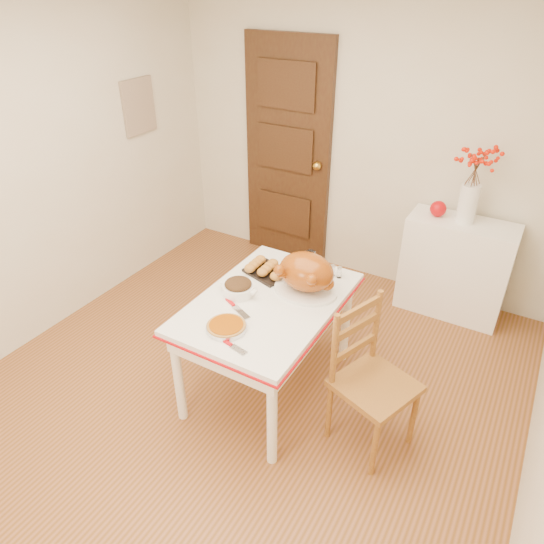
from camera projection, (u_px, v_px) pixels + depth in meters
The scene contains 18 objects.
floor at pixel (236, 399), 3.36m from camera, with size 3.50×4.00×0.00m, color brown.
wall_back at pixel (362, 142), 4.18m from camera, with size 3.50×0.00×2.50m, color beige.
wall_left at pixel (21, 178), 3.46m from camera, with size 0.00×4.00×2.50m, color beige.
door_back at pixel (288, 155), 4.57m from camera, with size 0.85×0.06×2.06m, color black.
photo_board at pixel (139, 106), 4.20m from camera, with size 0.03×0.35×0.45m, color tan.
sideboard at pixel (454, 268), 4.04m from camera, with size 0.82×0.37×0.82m, color white.
kitchen_table at pixel (268, 345), 3.29m from camera, with size 0.83×1.21×0.72m, color white, non-canonical shape.
chair_oak at pixel (376, 383), 2.84m from camera, with size 0.41×0.41×0.93m, color #9D6A24, non-canonical shape.
berry_vase at pixel (472, 183), 3.66m from camera, with size 0.33×0.33×0.63m, color white, non-canonical shape.
apple at pixel (438, 209), 3.88m from camera, with size 0.13×0.13×0.13m, color #B1060C.
turkey_platter at pixel (306, 274), 3.11m from camera, with size 0.42×0.34×0.27m, color #9E4210, non-canonical shape.
pumpkin_pie at pixel (226, 326), 2.83m from camera, with size 0.23×0.23×0.05m, color #893D00.
stuffing_dish at pixel (238, 287), 3.13m from camera, with size 0.26×0.20×0.10m, color #492E16, non-canonical shape.
rolls_tray at pixel (268, 269), 3.35m from camera, with size 0.29×0.23×0.08m, color #BE7224, non-canonical shape.
pie_server at pixel (232, 346), 2.71m from camera, with size 0.20×0.06×0.01m, color silver, non-canonical shape.
carving_knife at pixel (237, 308), 3.01m from camera, with size 0.25×0.06×0.01m, color silver, non-canonical shape.
drinking_glass at pixel (310, 258), 3.44m from camera, with size 0.06×0.06×0.11m, color white.
shaker_pair at pixel (336, 271), 3.32m from camera, with size 0.08×0.03×0.08m, color white, non-canonical shape.
Camera 1 is at (1.42, -1.96, 2.49)m, focal length 32.71 mm.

